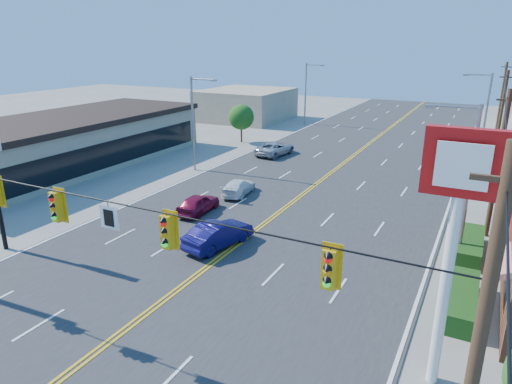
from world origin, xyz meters
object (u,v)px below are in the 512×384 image
at_px(car_blue, 218,235).
at_px(car_silver, 275,149).
at_px(kfc_pylon, 456,211).
at_px(car_magenta, 198,204).
at_px(signal_span, 82,227).
at_px(car_white, 238,188).

relative_size(car_blue, car_silver, 0.90).
relative_size(kfc_pylon, car_blue, 1.98).
distance_m(car_magenta, car_silver, 16.86).
height_order(kfc_pylon, car_magenta, kfc_pylon).
distance_m(signal_span, car_magenta, 14.72).
bearing_deg(signal_span, car_blue, 94.11).
bearing_deg(car_silver, car_magenta, 105.38).
bearing_deg(car_white, kfc_pylon, 129.71).
distance_m(car_blue, car_silver, 21.40).
bearing_deg(car_blue, signal_span, 106.43).
xyz_separation_m(signal_span, car_blue, (-0.69, 9.54, -4.18)).
bearing_deg(signal_span, car_white, 102.99).
xyz_separation_m(car_magenta, car_silver, (-2.28, 16.71, 0.04)).
relative_size(signal_span, car_blue, 5.67).
distance_m(kfc_pylon, car_magenta, 19.06).
height_order(signal_span, car_white, signal_span).
relative_size(car_magenta, car_white, 0.94).
bearing_deg(car_magenta, car_blue, 133.42).
distance_m(signal_span, car_silver, 31.09).
height_order(car_white, car_silver, car_silver).
xyz_separation_m(kfc_pylon, car_magenta, (-15.71, 9.32, -5.42)).
xyz_separation_m(car_magenta, car_blue, (3.91, -3.78, 0.09)).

